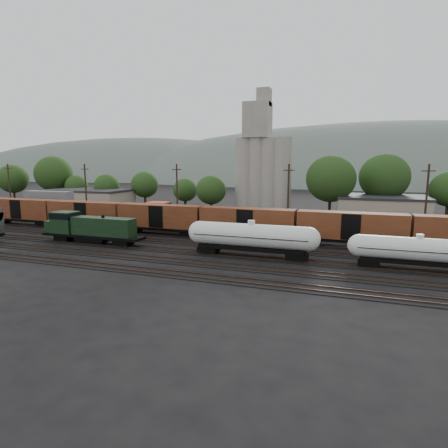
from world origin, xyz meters
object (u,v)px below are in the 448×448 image
(tank_car_a, at_px, (251,237))
(grain_silo, at_px, (262,167))
(orange_locomotive, at_px, (181,216))
(green_locomotive, at_px, (87,227))

(tank_car_a, distance_m, grain_silo, 42.78)
(tank_car_a, distance_m, orange_locomotive, 22.84)
(green_locomotive, relative_size, grain_silo, 0.58)
(green_locomotive, xyz_separation_m, grain_silo, (16.94, 41.00, 8.73))
(green_locomotive, height_order, orange_locomotive, orange_locomotive)
(orange_locomotive, bearing_deg, green_locomotive, -119.39)
(green_locomotive, height_order, tank_car_a, tank_car_a)
(green_locomotive, xyz_separation_m, orange_locomotive, (8.45, 15.00, 0.16))
(tank_car_a, bearing_deg, orange_locomotive, 138.96)
(green_locomotive, bearing_deg, tank_car_a, -0.00)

